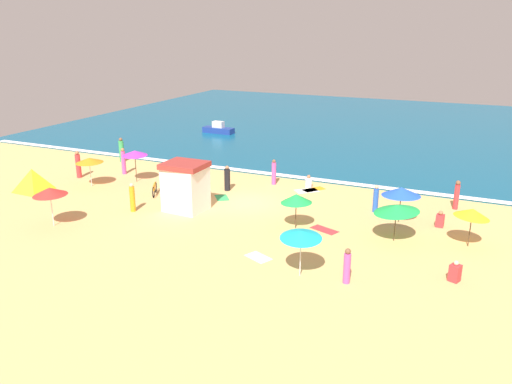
# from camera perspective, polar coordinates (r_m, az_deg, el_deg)

# --- Properties ---
(ground_plane) EXTENTS (60.00, 60.00, 0.00)m
(ground_plane) POSITION_cam_1_polar(r_m,az_deg,el_deg) (31.71, -1.03, -1.20)
(ground_plane) COLOR #E5B26B
(ocean_water) EXTENTS (60.00, 44.00, 0.10)m
(ocean_water) POSITION_cam_1_polar(r_m,az_deg,el_deg) (57.47, 11.15, 7.22)
(ocean_water) COLOR #0F567A
(ocean_water) RESTS_ON ground_plane
(wave_breaker_foam) EXTENTS (57.00, 0.70, 0.01)m
(wave_breaker_foam) POSITION_cam_1_polar(r_m,az_deg,el_deg) (37.20, 3.14, 1.85)
(wave_breaker_foam) COLOR white
(wave_breaker_foam) RESTS_ON ocean_water
(lifeguard_cabana) EXTENTS (2.39, 2.09, 2.87)m
(lifeguard_cabana) POSITION_cam_1_polar(r_m,az_deg,el_deg) (30.33, -7.79, 0.63)
(lifeguard_cabana) COLOR white
(lifeguard_cabana) RESTS_ON ground_plane
(beach_umbrella_0) EXTENTS (1.91, 1.89, 1.94)m
(beach_umbrella_0) POSITION_cam_1_polar(r_m,az_deg,el_deg) (27.37, 4.46, -0.71)
(beach_umbrella_0) COLOR #4C3823
(beach_umbrella_0) RESTS_ON ground_plane
(beach_umbrella_1) EXTENTS (2.85, 2.83, 2.04)m
(beach_umbrella_1) POSITION_cam_1_polar(r_m,az_deg,el_deg) (26.53, 15.25, -1.77)
(beach_umbrella_1) COLOR #4C3823
(beach_umbrella_1) RESTS_ON ground_plane
(beach_umbrella_2) EXTENTS (2.28, 2.26, 2.03)m
(beach_umbrella_2) POSITION_cam_1_polar(r_m,az_deg,el_deg) (27.07, 22.77, -2.16)
(beach_umbrella_2) COLOR #4C3823
(beach_umbrella_2) RESTS_ON ground_plane
(beach_umbrella_3) EXTENTS (2.55, 2.55, 2.20)m
(beach_umbrella_3) POSITION_cam_1_polar(r_m,az_deg,el_deg) (29.55, -21.82, 0.05)
(beach_umbrella_3) COLOR silver
(beach_umbrella_3) RESTS_ON ground_plane
(beach_umbrella_4) EXTENTS (2.21, 2.23, 2.17)m
(beach_umbrella_4) POSITION_cam_1_polar(r_m,az_deg,el_deg) (22.05, 4.99, -4.69)
(beach_umbrella_4) COLOR silver
(beach_umbrella_4) RESTS_ON ground_plane
(beach_umbrella_5) EXTENTS (2.93, 2.93, 2.03)m
(beach_umbrella_5) POSITION_cam_1_polar(r_m,az_deg,el_deg) (29.17, 15.74, 0.05)
(beach_umbrella_5) COLOR #4C3823
(beach_umbrella_5) RESTS_ON ground_plane
(beach_umbrella_6) EXTENTS (2.37, 2.37, 2.25)m
(beach_umbrella_6) POSITION_cam_1_polar(r_m,az_deg,el_deg) (36.47, -13.24, 4.20)
(beach_umbrella_6) COLOR #4C3823
(beach_umbrella_6) RESTS_ON ground_plane
(beach_umbrella_7) EXTENTS (2.59, 2.58, 1.98)m
(beach_umbrella_7) POSITION_cam_1_polar(r_m,az_deg,el_deg) (36.28, -17.93, 3.34)
(beach_umbrella_7) COLOR silver
(beach_umbrella_7) RESTS_ON ground_plane
(beach_tent) EXTENTS (2.96, 2.95, 1.48)m
(beach_tent) POSITION_cam_1_polar(r_m,az_deg,el_deg) (36.86, -23.42, 1.24)
(beach_tent) COLOR yellow
(beach_tent) RESTS_ON ground_plane
(parked_bicycle) EXTENTS (0.90, 1.64, 0.76)m
(parked_bicycle) POSITION_cam_1_polar(r_m,az_deg,el_deg) (33.76, -11.14, 0.34)
(parked_bicycle) COLOR black
(parked_bicycle) RESTS_ON ground_plane
(beachgoer_0) EXTENTS (0.41, 0.41, 1.58)m
(beachgoer_0) POSITION_cam_1_polar(r_m,az_deg,el_deg) (22.17, 10.02, -8.09)
(beachgoer_0) COLOR #D84CA5
(beachgoer_0) RESTS_ON ground_plane
(beachgoer_1) EXTENTS (0.48, 0.48, 1.95)m
(beachgoer_1) POSITION_cam_1_polar(r_m,az_deg,el_deg) (42.49, -14.63, 4.45)
(beachgoer_1) COLOR green
(beachgoer_1) RESTS_ON ground_plane
(beachgoer_2) EXTENTS (0.49, 0.49, 1.95)m
(beachgoer_2) POSITION_cam_1_polar(r_m,az_deg,el_deg) (38.86, -19.03, 2.85)
(beachgoer_2) COLOR red
(beachgoer_2) RESTS_ON ground_plane
(beachgoer_3) EXTENTS (0.43, 0.43, 1.63)m
(beachgoer_3) POSITION_cam_1_polar(r_m,az_deg,el_deg) (30.75, 13.08, -0.77)
(beachgoer_3) COLOR blue
(beachgoer_3) RESTS_ON ground_plane
(beachgoer_4) EXTENTS (0.43, 0.43, 0.91)m
(beachgoer_4) POSITION_cam_1_polar(r_m,az_deg,el_deg) (29.57, 19.65, -2.92)
(beachgoer_4) COLOR red
(beachgoer_4) RESTS_ON ground_plane
(beachgoer_5) EXTENTS (0.33, 0.33, 1.71)m
(beachgoer_5) POSITION_cam_1_polar(r_m,az_deg,el_deg) (30.87, -13.49, -0.65)
(beachgoer_5) COLOR orange
(beachgoer_5) RESTS_ON ground_plane
(beachgoer_6) EXTENTS (0.43, 0.43, 1.94)m
(beachgoer_6) POSITION_cam_1_polar(r_m,az_deg,el_deg) (38.88, -14.41, 3.29)
(beachgoer_6) COLOR #D84CA5
(beachgoer_6) RESTS_ON ground_plane
(beachgoer_7) EXTENTS (0.39, 0.39, 1.76)m
(beachgoer_7) POSITION_cam_1_polar(r_m,az_deg,el_deg) (32.58, 21.27, -0.31)
(beachgoer_7) COLOR red
(beachgoer_7) RESTS_ON ground_plane
(beachgoer_8) EXTENTS (0.54, 0.54, 0.95)m
(beachgoer_8) POSITION_cam_1_polar(r_m,az_deg,el_deg) (23.70, 21.11, -8.27)
(beachgoer_8) COLOR red
(beachgoer_8) RESTS_ON ground_plane
(beachgoer_9) EXTENTS (0.36, 0.36, 1.89)m
(beachgoer_9) POSITION_cam_1_polar(r_m,az_deg,el_deg) (33.25, -8.60, 1.16)
(beachgoer_9) COLOR #D84CA5
(beachgoer_9) RESTS_ON ground_plane
(beachgoer_10) EXTENTS (0.34, 0.34, 1.75)m
(beachgoer_10) POSITION_cam_1_polar(r_m,az_deg,el_deg) (35.19, 1.99, 2.17)
(beachgoer_10) COLOR #D84CA5
(beachgoer_10) RESTS_ON ground_plane
(beachgoer_11) EXTENTS (0.45, 0.45, 1.69)m
(beachgoer_11) POSITION_cam_1_polar(r_m,az_deg,el_deg) (33.92, -3.20, 1.45)
(beachgoer_11) COLOR black
(beachgoer_11) RESTS_ON ground_plane
(beachgoer_12) EXTENTS (0.51, 0.51, 0.87)m
(beachgoer_12) POSITION_cam_1_polar(r_m,az_deg,el_deg) (34.78, 5.83, 1.10)
(beachgoer_12) COLOR white
(beachgoer_12) RESTS_ON ground_plane
(beach_towel_0) EXTENTS (1.44, 1.20, 0.01)m
(beach_towel_0) POSITION_cam_1_polar(r_m,az_deg,el_deg) (24.43, 0.26, -7.21)
(beach_towel_0) COLOR white
(beach_towel_0) RESTS_ON ground_plane
(beach_towel_1) EXTENTS (1.71, 1.68, 0.01)m
(beach_towel_1) POSITION_cam_1_polar(r_m,az_deg,el_deg) (34.15, 5.62, 0.14)
(beach_towel_1) COLOR white
(beach_towel_1) RESTS_ON ground_plane
(beach_towel_2) EXTENTS (1.46, 1.68, 0.01)m
(beach_towel_2) POSITION_cam_1_polar(r_m,az_deg,el_deg) (34.48, 6.39, 0.29)
(beach_towel_2) COLOR orange
(beach_towel_2) RESTS_ON ground_plane
(beach_towel_3) EXTENTS (1.39, 1.49, 0.01)m
(beach_towel_3) POSITION_cam_1_polar(r_m,az_deg,el_deg) (32.68, -3.77, -0.63)
(beach_towel_3) COLOR green
(beach_towel_3) RESTS_ON ground_plane
(beach_towel_4) EXTENTS (1.65, 1.18, 0.01)m
(beach_towel_4) POSITION_cam_1_polar(r_m,az_deg,el_deg) (27.81, 7.55, -4.15)
(beach_towel_4) COLOR red
(beach_towel_4) RESTS_ON ground_plane
(small_boat_0) EXTENTS (3.21, 1.19, 1.17)m
(small_boat_0) POSITION_cam_1_polar(r_m,az_deg,el_deg) (52.21, -4.17, 6.94)
(small_boat_0) COLOR navy
(small_boat_0) RESTS_ON ocean_water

